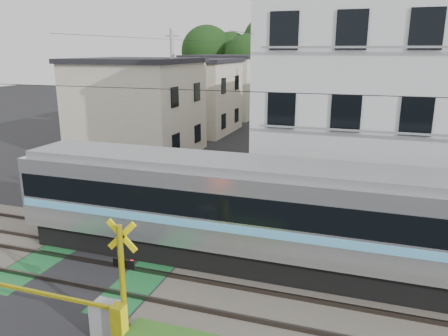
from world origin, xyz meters
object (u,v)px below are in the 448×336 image
(apartment_block, at_px, (381,99))
(crossing_signal_far, at_px, (100,196))
(pedestrian, at_px, (279,109))
(crossing_signal_near, at_px, (109,312))

(apartment_block, bearing_deg, crossing_signal_far, -152.22)
(apartment_block, height_order, pedestrian, apartment_block)
(crossing_signal_near, height_order, crossing_signal_far, same)
(crossing_signal_far, bearing_deg, apartment_block, 27.78)
(apartment_block, distance_m, pedestrian, 25.85)
(crossing_signal_far, distance_m, apartment_block, 13.14)
(crossing_signal_near, bearing_deg, apartment_block, 65.78)
(crossing_signal_near, xyz_separation_m, crossing_signal_far, (-5.17, 7.31, 0.00))
(crossing_signal_near, relative_size, apartment_block, 0.46)
(apartment_block, bearing_deg, pedestrian, 111.86)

